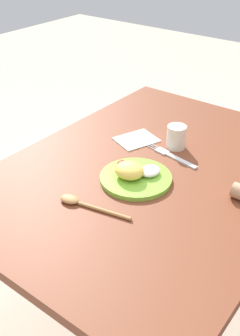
{
  "coord_description": "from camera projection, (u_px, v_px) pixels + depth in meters",
  "views": [
    {
      "loc": [
        -0.92,
        -0.57,
        1.38
      ],
      "look_at": [
        -0.09,
        0.07,
        0.71
      ],
      "focal_mm": 43.49,
      "sensor_mm": 36.0,
      "label": 1
    }
  ],
  "objects": [
    {
      "name": "drinking_cup",
      "position": [
        176.0,
        137.0,
        1.38
      ],
      "size": [
        0.07,
        0.07,
        0.08
      ],
      "primitive_type": "cylinder",
      "color": "silver",
      "rests_on": "dining_table"
    },
    {
      "name": "plate",
      "position": [
        135.0,
        175.0,
        1.22
      ],
      "size": [
        0.22,
        0.22,
        0.06
      ],
      "color": "#81C53B",
      "rests_on": "dining_table"
    },
    {
      "name": "napkin",
      "position": [
        136.0,
        140.0,
        1.44
      ],
      "size": [
        0.17,
        0.15,
        0.0
      ],
      "primitive_type": "cube",
      "rotation": [
        0.0,
        0.0,
        -0.37
      ],
      "color": "white",
      "rests_on": "dining_table"
    },
    {
      "name": "fork",
      "position": [
        172.0,
        156.0,
        1.34
      ],
      "size": [
        0.06,
        0.21,
        0.01
      ],
      "rotation": [
        0.0,
        0.0,
        1.39
      ],
      "color": "silver",
      "rests_on": "dining_table"
    },
    {
      "name": "spoon",
      "position": [
        80.0,
        203.0,
        1.12
      ],
      "size": [
        0.07,
        0.22,
        0.02
      ],
      "rotation": [
        0.0,
        0.0,
        1.77
      ],
      "color": "#BA8149",
      "rests_on": "dining_table"
    },
    {
      "name": "ground_plane",
      "position": [
        146.0,
        313.0,
        1.65
      ],
      "size": [
        8.0,
        8.0,
        0.0
      ],
      "primitive_type": "plane",
      "color": "beige"
    },
    {
      "name": "dining_table",
      "position": [
        152.0,
        196.0,
        1.34
      ],
      "size": [
        1.15,
        0.85,
        0.69
      ],
      "color": "brown",
      "rests_on": "ground_plane"
    }
  ]
}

